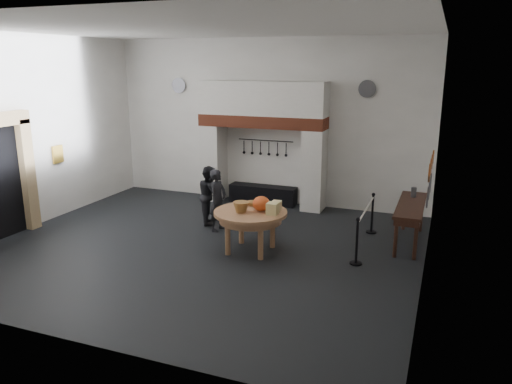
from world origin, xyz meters
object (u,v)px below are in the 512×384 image
at_px(barrier_post_far, 372,214).
at_px(work_table, 250,213).
at_px(visitor_near, 218,200).
at_px(visitor_far, 210,195).
at_px(iron_range, 263,194).
at_px(barrier_post_near, 357,242).
at_px(side_table, 411,205).

bearing_deg(barrier_post_far, work_table, -136.38).
relative_size(visitor_near, visitor_far, 1.02).
bearing_deg(iron_range, work_table, -73.61).
xyz_separation_m(barrier_post_near, barrier_post_far, (0.00, 2.00, 0.00)).
relative_size(visitor_near, side_table, 0.66).
distance_m(iron_range, side_table, 4.55).
relative_size(work_table, visitor_far, 1.06).
xyz_separation_m(side_table, barrier_post_near, (-0.86, -1.58, -0.42)).
height_order(visitor_far, barrier_post_near, visitor_far).
distance_m(work_table, side_table, 3.49).
bearing_deg(iron_range, visitor_near, -93.83).
bearing_deg(work_table, iron_range, 106.39).
distance_m(work_table, visitor_far, 2.13).
relative_size(iron_range, barrier_post_near, 2.11).
xyz_separation_m(side_table, barrier_post_far, (-0.86, 0.42, -0.42)).
bearing_deg(visitor_far, barrier_post_far, -110.55).
bearing_deg(barrier_post_near, visitor_near, 165.44).
xyz_separation_m(iron_range, barrier_post_far, (3.24, -1.45, 0.20)).
relative_size(side_table, barrier_post_near, 2.44).
bearing_deg(barrier_post_far, barrier_post_near, -90.00).
height_order(visitor_near, visitor_far, visitor_near).
bearing_deg(side_table, barrier_post_near, -118.58).
bearing_deg(visitor_near, iron_range, 3.39).
relative_size(iron_range, visitor_near, 1.30).
bearing_deg(iron_range, side_table, -24.49).
bearing_deg(side_table, visitor_far, -176.35).
relative_size(iron_range, barrier_post_far, 2.11).
xyz_separation_m(iron_range, side_table, (4.10, -1.87, 0.62)).
bearing_deg(barrier_post_far, iron_range, 155.86).
distance_m(iron_range, work_table, 3.74).
height_order(iron_range, side_table, side_table).
distance_m(visitor_near, visitor_far, 0.57).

